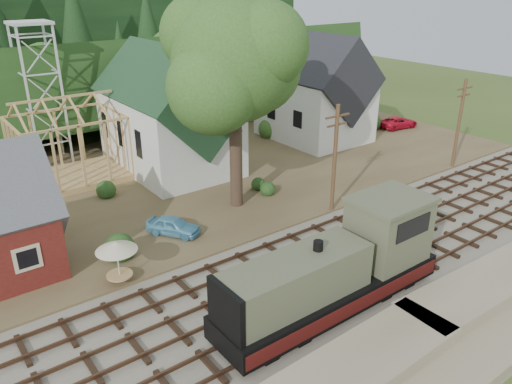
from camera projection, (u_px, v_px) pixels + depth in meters
ground at (308, 277)px, 28.52m from camera, size 140.00×140.00×0.00m
embankment at (437, 361)px, 22.28m from camera, size 64.00×5.00×1.60m
railroad_bed at (308, 275)px, 28.48m from camera, size 64.00×11.00×0.16m
village_flat at (162, 180)px, 41.66m from camera, size 64.00×26.00×0.30m
hillside at (69, 121)px, 59.33m from camera, size 70.00×28.96×12.74m
ridge at (33, 97)px, 71.07m from camera, size 80.00×20.00×12.00m
church at (170, 113)px, 42.00m from camera, size 8.40×15.17×13.00m
farmhouse at (315, 94)px, 50.45m from camera, size 8.40×10.80×10.60m
timber_frame at (69, 146)px, 40.05m from camera, size 8.20×6.20×6.99m
lattice_tower at (34, 51)px, 41.77m from camera, size 3.20×3.20×12.12m
big_tree at (236, 68)px, 33.05m from camera, size 10.90×8.40×14.70m
telegraph_pole_near at (335, 158)px, 34.50m from camera, size 2.20×0.28×8.00m
telegraph_pole_far at (459, 123)px, 42.77m from camera, size 2.20×0.28×8.00m
locomotive at (339, 270)px, 25.00m from camera, size 12.85×3.21×5.11m
car_blue at (173, 226)px, 32.37m from camera, size 3.18×3.73×1.21m
car_red at (398, 122)px, 55.26m from camera, size 4.79×2.74×1.26m
patio_set at (116, 248)px, 26.65m from camera, size 2.25×2.25×2.50m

